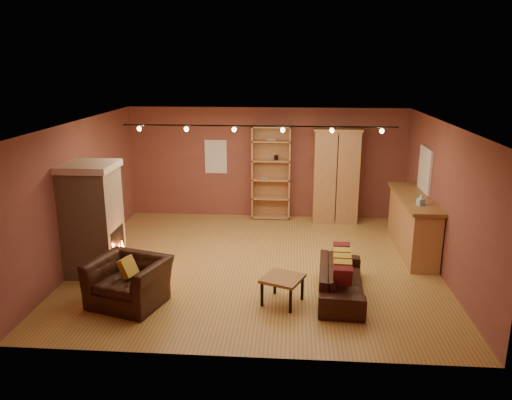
# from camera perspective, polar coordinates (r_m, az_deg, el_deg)

# --- Properties ---
(floor) EXTENTS (7.00, 7.00, 0.00)m
(floor) POSITION_cam_1_polar(r_m,az_deg,el_deg) (10.02, 0.17, -7.32)
(floor) COLOR olive
(floor) RESTS_ON ground
(ceiling) EXTENTS (7.00, 7.00, 0.00)m
(ceiling) POSITION_cam_1_polar(r_m,az_deg,el_deg) (9.29, 0.18, 8.79)
(ceiling) COLOR brown
(ceiling) RESTS_ON back_wall
(back_wall) EXTENTS (7.00, 0.02, 2.80)m
(back_wall) POSITION_cam_1_polar(r_m,az_deg,el_deg) (12.72, 1.23, 4.24)
(back_wall) COLOR brown
(back_wall) RESTS_ON floor
(left_wall) EXTENTS (0.02, 6.50, 2.80)m
(left_wall) POSITION_cam_1_polar(r_m,az_deg,el_deg) (10.41, -19.43, 0.78)
(left_wall) COLOR brown
(left_wall) RESTS_ON floor
(right_wall) EXTENTS (0.02, 6.50, 2.80)m
(right_wall) POSITION_cam_1_polar(r_m,az_deg,el_deg) (9.95, 20.71, 0.01)
(right_wall) COLOR brown
(right_wall) RESTS_ON floor
(fireplace) EXTENTS (1.01, 0.98, 2.12)m
(fireplace) POSITION_cam_1_polar(r_m,az_deg,el_deg) (9.79, -18.16, -2.08)
(fireplace) COLOR tan
(fireplace) RESTS_ON floor
(back_window) EXTENTS (0.56, 0.04, 0.86)m
(back_window) POSITION_cam_1_polar(r_m,az_deg,el_deg) (12.81, -4.61, 4.96)
(back_window) COLOR white
(back_window) RESTS_ON back_wall
(bookcase) EXTENTS (0.97, 0.38, 2.37)m
(bookcase) POSITION_cam_1_polar(r_m,az_deg,el_deg) (12.63, 1.74, 3.25)
(bookcase) COLOR tan
(bookcase) RESTS_ON floor
(armoire) EXTENTS (1.15, 0.66, 2.35)m
(armoire) POSITION_cam_1_polar(r_m,az_deg,el_deg) (12.50, 9.11, 2.81)
(armoire) COLOR tan
(armoire) RESTS_ON floor
(bar_counter) EXTENTS (0.67, 2.53, 1.21)m
(bar_counter) POSITION_cam_1_polar(r_m,az_deg,el_deg) (10.96, 17.49, -2.62)
(bar_counter) COLOR tan
(bar_counter) RESTS_ON floor
(tissue_box) EXTENTS (0.16, 0.16, 0.23)m
(tissue_box) POSITION_cam_1_polar(r_m,az_deg,el_deg) (10.16, 18.31, -0.03)
(tissue_box) COLOR #83B0D3
(tissue_box) RESTS_ON bar_counter
(right_window) EXTENTS (0.05, 0.90, 1.00)m
(right_window) POSITION_cam_1_polar(r_m,az_deg,el_deg) (11.20, 18.75, 3.16)
(right_window) COLOR white
(right_window) RESTS_ON right_wall
(loveseat) EXTENTS (0.68, 1.93, 0.78)m
(loveseat) POSITION_cam_1_polar(r_m,az_deg,el_deg) (8.73, 9.73, -8.38)
(loveseat) COLOR black
(loveseat) RESTS_ON floor
(armchair) EXTENTS (1.35, 1.08, 1.03)m
(armchair) POSITION_cam_1_polar(r_m,az_deg,el_deg) (8.55, -14.38, -8.22)
(armchair) COLOR black
(armchair) RESTS_ON floor
(coffee_table) EXTENTS (0.80, 0.80, 0.46)m
(coffee_table) POSITION_cam_1_polar(r_m,az_deg,el_deg) (8.36, 3.05, -9.21)
(coffee_table) COLOR olive
(coffee_table) RESTS_ON floor
(track_rail) EXTENTS (5.20, 0.09, 0.13)m
(track_rail) POSITION_cam_1_polar(r_m,az_deg,el_deg) (9.51, 0.27, 8.25)
(track_rail) COLOR black
(track_rail) RESTS_ON ceiling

